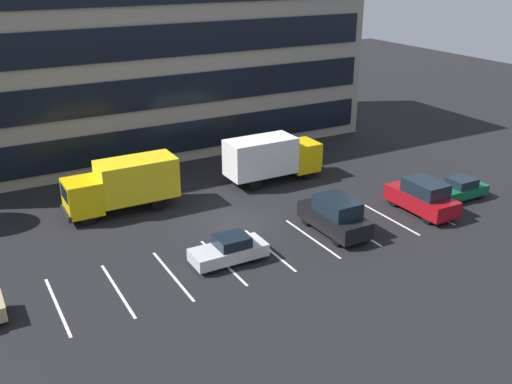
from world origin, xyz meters
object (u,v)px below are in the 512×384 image
object	(u,v)px
suv_maroon	(422,197)
sedan_silver	(229,250)
box_truck_yellow	(272,157)
sedan_forest	(459,189)
box_truck_yellow_all	(123,184)
suv_black	(335,216)

from	to	relation	value
suv_maroon	sedan_silver	xyz separation A→B (m)	(-13.21, 0.21, -0.34)
box_truck_yellow	sedan_silver	world-z (taller)	box_truck_yellow
sedan_silver	sedan_forest	world-z (taller)	sedan_silver
sedan_forest	sedan_silver	bearing A→B (deg)	-179.35
box_truck_yellow_all	suv_maroon	size ratio (longest dim) A/B	1.50
box_truck_yellow_all	box_truck_yellow	size ratio (longest dim) A/B	1.00
suv_maroon	suv_black	bearing A→B (deg)	176.78
box_truck_yellow	sedan_forest	distance (m)	12.64
sedan_forest	box_truck_yellow	bearing A→B (deg)	136.10
sedan_forest	box_truck_yellow_all	bearing A→B (deg)	156.02
suv_maroon	box_truck_yellow	bearing A→B (deg)	120.57
box_truck_yellow_all	suv_black	size ratio (longest dim) A/B	1.48
box_truck_yellow_all	sedan_silver	xyz separation A→B (m)	(2.75, -8.93, -1.14)
box_truck_yellow	sedan_silver	size ratio (longest dim) A/B	1.75
suv_maroon	sedan_silver	distance (m)	13.22
box_truck_yellow	suv_maroon	world-z (taller)	box_truck_yellow
suv_maroon	sedan_forest	distance (m)	3.72
box_truck_yellow_all	sedan_forest	world-z (taller)	box_truck_yellow_all
box_truck_yellow	sedan_forest	size ratio (longest dim) A/B	1.79
box_truck_yellow_all	sedan_silver	distance (m)	9.41
sedan_silver	sedan_forest	bearing A→B (deg)	0.65
box_truck_yellow_all	suv_black	xyz separation A→B (m)	(9.58, -8.78, -0.79)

